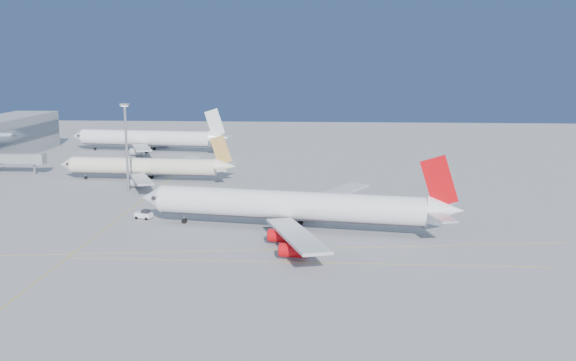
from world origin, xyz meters
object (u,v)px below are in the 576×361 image
(airliner_etihad, at_px, (147,166))
(airliner_third, at_px, (149,138))
(pushback_tug, at_px, (144,214))
(light_mast, at_px, (126,140))
(airliner_virgin, at_px, (295,206))

(airliner_etihad, bearing_deg, airliner_third, 108.35)
(pushback_tug, distance_m, light_mast, 35.62)
(airliner_third, bearing_deg, airliner_virgin, -54.76)
(airliner_virgin, distance_m, pushback_tug, 37.29)
(airliner_etihad, bearing_deg, light_mast, -89.04)
(airliner_etihad, bearing_deg, pushback_tug, -71.83)
(pushback_tug, height_order, light_mast, light_mast)
(airliner_etihad, bearing_deg, airliner_virgin, -44.97)
(airliner_virgin, relative_size, pushback_tug, 16.59)
(airliner_virgin, relative_size, light_mast, 2.89)
(pushback_tug, relative_size, light_mast, 0.17)
(airliner_virgin, xyz_separation_m, light_mast, (-49.33, 37.86, 9.36))
(airliner_virgin, distance_m, airliner_etihad, 73.20)
(airliner_third, xyz_separation_m, light_mast, (15.79, -78.73, 9.33))
(airliner_virgin, distance_m, light_mast, 62.88)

